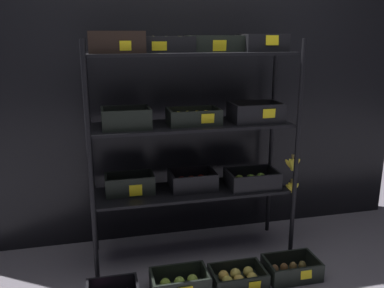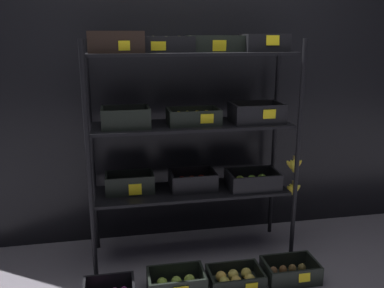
# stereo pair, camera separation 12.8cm
# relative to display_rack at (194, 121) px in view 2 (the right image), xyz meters

# --- Properties ---
(ground_plane) EXTENTS (10.00, 10.00, 0.00)m
(ground_plane) POSITION_rel_display_rack_xyz_m (-0.01, 0.00, -1.04)
(ground_plane) COLOR slate
(storefront_wall) EXTENTS (3.83, 0.12, 2.67)m
(storefront_wall) POSITION_rel_display_rack_xyz_m (-0.01, 0.42, 0.30)
(storefront_wall) COLOR black
(storefront_wall) RESTS_ON ground_plane
(display_rack) EXTENTS (1.56, 0.47, 1.65)m
(display_rack) POSITION_rel_display_rack_xyz_m (0.00, 0.00, 0.00)
(display_rack) COLOR black
(display_rack) RESTS_ON ground_plane
(crate_ground_apple_green) EXTENTS (0.37, 0.24, 0.14)m
(crate_ground_apple_green) POSITION_rel_display_rack_xyz_m (-0.21, -0.47, -0.99)
(crate_ground_apple_green) COLOR black
(crate_ground_apple_green) RESTS_ON ground_plane
(crate_ground_apple_gold) EXTENTS (0.36, 0.26, 0.10)m
(crate_ground_apple_gold) POSITION_rel_display_rack_xyz_m (0.19, -0.46, -1.00)
(crate_ground_apple_gold) COLOR black
(crate_ground_apple_gold) RESTS_ON ground_plane
(crate_ground_kiwi) EXTENTS (0.36, 0.25, 0.13)m
(crate_ground_kiwi) POSITION_rel_display_rack_xyz_m (0.58, -0.47, -0.99)
(crate_ground_kiwi) COLOR black
(crate_ground_kiwi) RESTS_ON ground_plane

